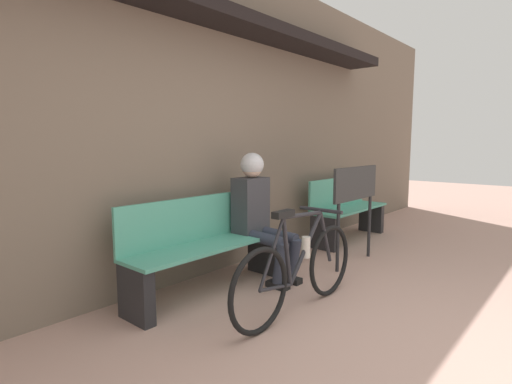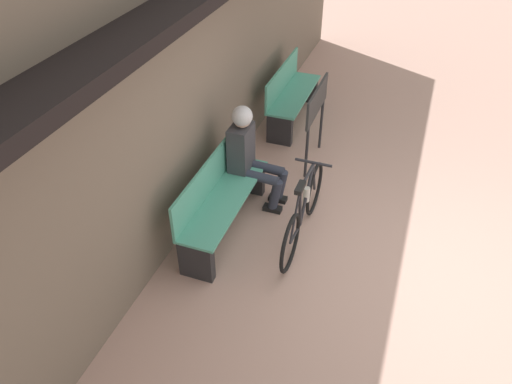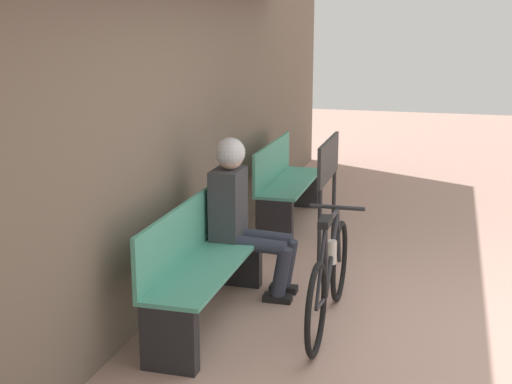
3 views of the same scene
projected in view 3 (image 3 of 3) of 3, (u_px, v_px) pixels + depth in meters
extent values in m
plane|color=tan|center=(494.00, 353.00, 4.63)|extent=(24.00, 24.00, 0.00)
cube|color=#756656|center=(140.00, 96.00, 4.87)|extent=(12.00, 0.12, 3.20)
cube|color=#51A88E|center=(209.00, 264.00, 5.00)|extent=(1.60, 0.42, 0.03)
cube|color=#51A88E|center=(182.00, 233.00, 5.00)|extent=(1.60, 0.03, 0.40)
cube|color=#232326|center=(169.00, 339.00, 4.35)|extent=(0.10, 0.36, 0.42)
cube|color=#232326|center=(239.00, 260.00, 5.76)|extent=(0.10, 0.36, 0.42)
torus|color=black|center=(316.00, 309.00, 4.54)|extent=(0.62, 0.04, 0.62)
torus|color=black|center=(339.00, 261.00, 5.44)|extent=(0.62, 0.04, 0.62)
cylinder|color=#232328|center=(332.00, 217.00, 4.92)|extent=(0.52, 0.03, 0.07)
cylinder|color=#232328|center=(332.00, 252.00, 5.03)|extent=(0.45, 0.03, 0.53)
cylinder|color=#232328|center=(325.00, 262.00, 4.79)|extent=(0.13, 0.03, 0.54)
cylinder|color=#232328|center=(321.00, 303.00, 4.72)|extent=(0.37, 0.03, 0.08)
cylinder|color=#232328|center=(321.00, 267.00, 4.61)|extent=(0.29, 0.02, 0.49)
cylinder|color=#232328|center=(338.00, 236.00, 5.30)|extent=(0.20, 0.03, 0.46)
cube|color=black|center=(325.00, 222.00, 4.67)|extent=(0.20, 0.07, 0.05)
cylinder|color=#232328|center=(337.00, 207.00, 5.16)|extent=(0.03, 0.40, 0.03)
cylinder|color=beige|center=(332.00, 252.00, 5.03)|extent=(0.07, 0.07, 0.17)
cylinder|color=#2D3342|center=(257.00, 245.00, 5.40)|extent=(0.11, 0.45, 0.13)
cylinder|color=#2D3342|center=(282.00, 272.00, 5.40)|extent=(0.11, 0.17, 0.39)
cube|color=black|center=(277.00, 298.00, 5.46)|extent=(0.10, 0.22, 0.06)
cylinder|color=#2D3342|center=(264.00, 237.00, 5.59)|extent=(0.11, 0.45, 0.13)
cylinder|color=#2D3342|center=(287.00, 263.00, 5.59)|extent=(0.11, 0.17, 0.39)
cube|color=black|center=(283.00, 289.00, 5.65)|extent=(0.10, 0.22, 0.06)
cube|color=#38383D|center=(228.00, 204.00, 5.49)|extent=(0.34, 0.22, 0.54)
sphere|color=beige|center=(230.00, 156.00, 5.40)|extent=(0.20, 0.20, 0.20)
sphere|color=silver|center=(230.00, 153.00, 5.39)|extent=(0.23, 0.23, 0.23)
cube|color=#51A88E|center=(290.00, 182.00, 7.45)|extent=(1.46, 0.42, 0.03)
cube|color=#51A88E|center=(272.00, 161.00, 7.45)|extent=(1.46, 0.03, 0.40)
cube|color=#232326|center=(275.00, 221.00, 6.86)|extent=(0.10, 0.36, 0.42)
cube|color=#232326|center=(303.00, 189.00, 8.14)|extent=(0.10, 0.36, 0.42)
cylinder|color=#232326|center=(320.00, 230.00, 6.07)|extent=(0.04, 0.04, 0.72)
cylinder|color=#232326|center=(334.00, 208.00, 6.76)|extent=(0.04, 0.04, 0.72)
cube|color=#2D2D2D|center=(328.00, 160.00, 6.29)|extent=(0.93, 0.03, 0.36)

